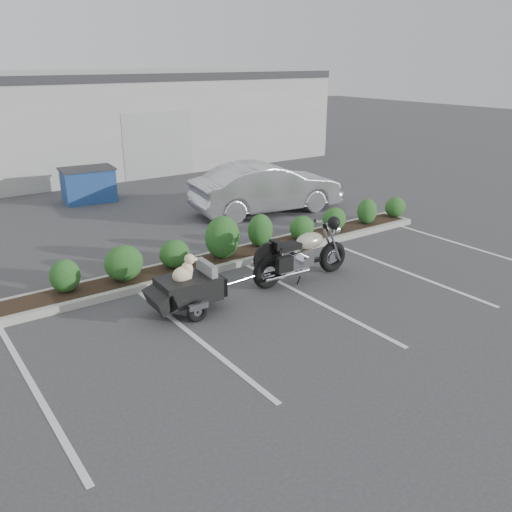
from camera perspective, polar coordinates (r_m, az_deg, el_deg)
ground at (r=10.74m, az=-1.02°, el=-5.04°), size 90.00×90.00×0.00m
planter_kerb at (r=12.91m, az=-2.90°, el=-0.25°), size 12.00×1.00×0.15m
building at (r=25.75m, az=-23.61°, el=12.79°), size 26.00×10.00×4.00m
motorcycle at (r=11.71m, az=4.86°, el=0.08°), size 2.47×0.83×1.42m
pet_trailer at (r=10.29m, az=-7.23°, el=-3.35°), size 1.97×1.10×1.18m
sedan at (r=16.94m, az=1.13°, el=7.18°), size 4.88×2.32×1.54m
dumpster at (r=19.15m, az=-17.24°, el=7.21°), size 1.85×1.37×1.14m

